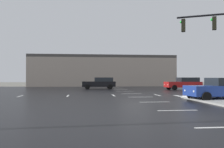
# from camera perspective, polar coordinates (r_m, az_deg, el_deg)

# --- Properties ---
(ground_plane) EXTENTS (120.00, 120.00, 0.00)m
(ground_plane) POSITION_cam_1_polar(r_m,az_deg,el_deg) (21.92, 5.58, -5.04)
(ground_plane) COLOR slate
(road_asphalt) EXTENTS (44.00, 44.00, 0.02)m
(road_asphalt) POSITION_cam_1_polar(r_m,az_deg,el_deg) (21.92, 5.58, -5.01)
(road_asphalt) COLOR black
(road_asphalt) RESTS_ON ground_plane
(snow_strip_curbside) EXTENTS (4.00, 1.60, 0.06)m
(snow_strip_curbside) POSITION_cam_1_polar(r_m,az_deg,el_deg) (19.86, 22.35, -4.94)
(snow_strip_curbside) COLOR white
(snow_strip_curbside) RESTS_ON sidewalk_corner
(lane_markings) EXTENTS (36.15, 36.15, 0.01)m
(lane_markings) POSITION_cam_1_polar(r_m,az_deg,el_deg) (20.87, 9.61, -5.18)
(lane_markings) COLOR silver
(lane_markings) RESTS_ON road_asphalt
(strip_building_background) EXTENTS (25.92, 8.00, 5.56)m
(strip_building_background) POSITION_cam_1_polar(r_m,az_deg,el_deg) (45.55, -2.29, 0.69)
(strip_building_background) COLOR gray
(strip_building_background) RESTS_ON ground_plane
(sedan_black) EXTENTS (4.55, 2.03, 1.58)m
(sedan_black) POSITION_cam_1_polar(r_m,az_deg,el_deg) (33.21, -2.86, -2.10)
(sedan_black) COLOR black
(sedan_black) RESTS_ON road_asphalt
(sedan_blue) EXTENTS (4.67, 2.40, 1.58)m
(sedan_blue) POSITION_cam_1_polar(r_m,az_deg,el_deg) (18.76, 24.13, -3.09)
(sedan_blue) COLOR navy
(sedan_blue) RESTS_ON road_asphalt
(sedan_red) EXTENTS (4.61, 2.21, 1.58)m
(sedan_red) POSITION_cam_1_polar(r_m,az_deg,el_deg) (32.51, 16.60, -2.10)
(sedan_red) COLOR #B21919
(sedan_red) RESTS_ON road_asphalt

